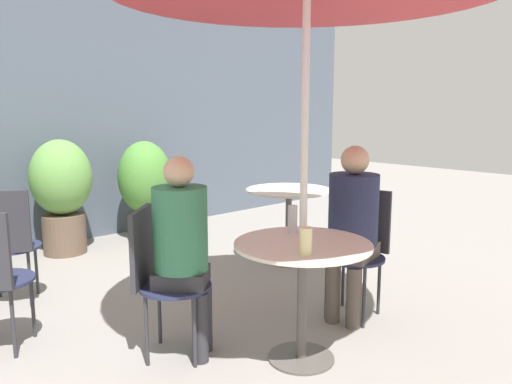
% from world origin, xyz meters
% --- Properties ---
extents(ground_plane, '(20.00, 20.00, 0.00)m').
position_xyz_m(ground_plane, '(0.00, 0.00, 0.00)').
color(ground_plane, gray).
extents(storefront_wall, '(10.00, 0.06, 3.00)m').
position_xyz_m(storefront_wall, '(0.00, 3.54, 1.50)').
color(storefront_wall, '#4C5666').
rests_on(storefront_wall, ground_plane).
extents(cafe_table_near, '(0.81, 0.81, 0.73)m').
position_xyz_m(cafe_table_near, '(0.22, -0.07, 0.57)').
color(cafe_table_near, '#514C47').
rests_on(cafe_table_near, ground_plane).
extents(cafe_table_far, '(0.83, 0.83, 0.73)m').
position_xyz_m(cafe_table_far, '(1.58, 1.32, 0.58)').
color(cafe_table_far, '#514C47').
rests_on(cafe_table_far, ground_plane).
extents(bistro_chair_0, '(0.47, 0.45, 0.91)m').
position_xyz_m(bistro_chair_0, '(1.07, 0.12, 0.54)').
color(bistro_chair_0, '#232847').
rests_on(bistro_chair_0, ground_plane).
extents(bistro_chair_1, '(0.50, 0.50, 0.91)m').
position_xyz_m(bistro_chair_1, '(-0.36, 0.57, 0.54)').
color(bistro_chair_1, '#232847').
rests_on(bistro_chair_1, ground_plane).
extents(bistro_chair_2, '(0.48, 0.49, 0.91)m').
position_xyz_m(bistro_chair_2, '(-0.78, 1.98, 0.54)').
color(bistro_chair_2, '#232847').
rests_on(bistro_chair_2, ground_plane).
extents(seated_person_0, '(0.39, 0.36, 1.25)m').
position_xyz_m(seated_person_0, '(0.92, 0.09, 0.73)').
color(seated_person_0, brown).
rests_on(seated_person_0, ground_plane).
extents(seated_person_1, '(0.41, 0.41, 1.23)m').
position_xyz_m(seated_person_1, '(-0.26, 0.45, 0.73)').
color(seated_person_1, '#2D2D33').
rests_on(seated_person_1, ground_plane).
extents(beer_glass_0, '(0.06, 0.06, 0.17)m').
position_xyz_m(beer_glass_0, '(0.35, 0.14, 0.81)').
color(beer_glass_0, silver).
rests_on(beer_glass_0, cafe_table_near).
extents(beer_glass_1, '(0.07, 0.07, 0.15)m').
position_xyz_m(beer_glass_1, '(0.06, -0.24, 0.80)').
color(beer_glass_1, beige).
rests_on(beer_glass_1, cafe_table_near).
extents(potted_plant_1, '(0.62, 0.62, 1.19)m').
position_xyz_m(potted_plant_1, '(0.09, 3.12, 0.68)').
color(potted_plant_1, brown).
rests_on(potted_plant_1, ground_plane).
extents(potted_plant_2, '(0.61, 0.61, 1.13)m').
position_xyz_m(potted_plant_2, '(1.02, 3.04, 0.63)').
color(potted_plant_2, brown).
rests_on(potted_plant_2, ground_plane).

